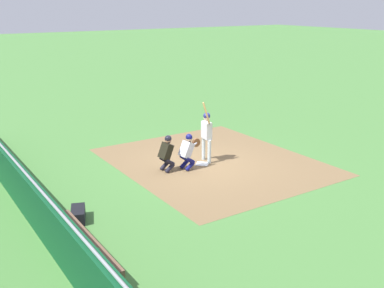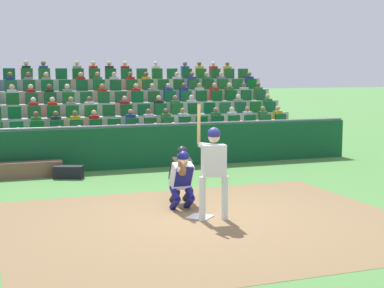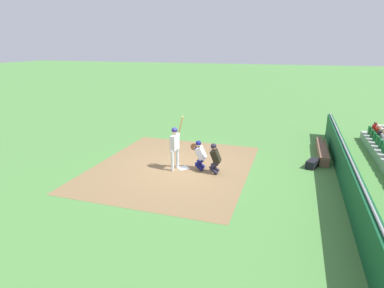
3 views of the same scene
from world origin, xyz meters
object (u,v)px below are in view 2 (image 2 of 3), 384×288
object	(u,v)px
batter_at_plate	(213,162)
home_plate_umpire	(181,171)
catcher_crouching	(182,177)
home_plate_marker	(200,217)
equipment_duffel_bag	(68,172)

from	to	relation	value
batter_at_plate	home_plate_umpire	world-z (taller)	batter_at_plate
catcher_crouching	home_plate_marker	bearing A→B (deg)	100.91
equipment_duffel_bag	batter_at_plate	bearing A→B (deg)	131.35
catcher_crouching	batter_at_plate	bearing A→B (deg)	106.66
batter_at_plate	equipment_duffel_bag	world-z (taller)	batter_at_plate
catcher_crouching	home_plate_umpire	bearing A→B (deg)	-107.72
home_plate_umpire	equipment_duffel_bag	world-z (taller)	home_plate_umpire
home_plate_marker	catcher_crouching	size ratio (longest dim) A/B	0.34
home_plate_marker	catcher_crouching	xyz separation A→B (m)	(0.14, -0.70, 0.70)
equipment_duffel_bag	home_plate_marker	bearing A→B (deg)	130.80
catcher_crouching	home_plate_umpire	distance (m)	0.75
home_plate_umpire	catcher_crouching	bearing A→B (deg)	72.28
catcher_crouching	equipment_duffel_bag	bearing A→B (deg)	-69.69
home_plate_marker	batter_at_plate	bearing A→B (deg)	119.08
batter_at_plate	home_plate_marker	bearing A→B (deg)	-60.92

